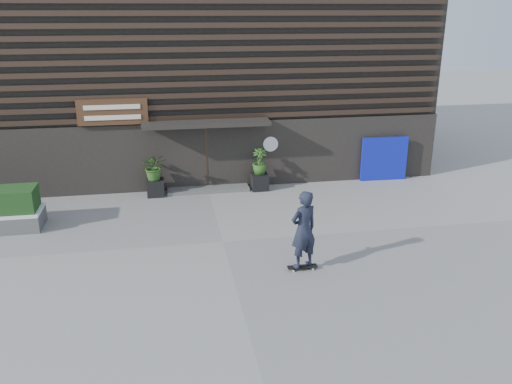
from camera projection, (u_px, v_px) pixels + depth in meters
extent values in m
plane|color=gray|center=(223.00, 242.00, 15.18)|extent=(80.00, 80.00, 0.00)
cube|color=#535350|center=(208.00, 189.00, 19.44)|extent=(3.00, 0.80, 0.12)
cube|color=black|center=(156.00, 188.00, 18.86)|extent=(0.60, 0.60, 0.60)
imported|color=#2D591E|center=(154.00, 167.00, 18.60)|extent=(0.86, 0.75, 0.96)
cube|color=black|center=(260.00, 182.00, 19.49)|extent=(0.60, 0.60, 0.60)
imported|color=#2D591E|center=(260.00, 162.00, 19.23)|extent=(0.54, 0.54, 0.96)
cube|color=#0C14A4|center=(384.00, 159.00, 20.42)|extent=(1.83, 0.17, 1.71)
cube|color=black|center=(194.00, 66.00, 23.16)|extent=(18.00, 10.00, 8.00)
cube|color=black|center=(206.00, 156.00, 19.36)|extent=(18.00, 0.12, 2.50)
cube|color=#38281E|center=(205.00, 117.00, 18.83)|extent=(17.60, 0.08, 0.18)
cube|color=#38281E|center=(205.00, 106.00, 18.70)|extent=(17.60, 0.08, 0.18)
cube|color=#38281E|center=(205.00, 95.00, 18.57)|extent=(17.60, 0.08, 0.18)
cube|color=#38281E|center=(204.00, 84.00, 18.44)|extent=(17.60, 0.08, 0.18)
cube|color=#38281E|center=(204.00, 72.00, 18.31)|extent=(17.60, 0.08, 0.18)
cube|color=#38281E|center=(203.00, 61.00, 18.18)|extent=(17.60, 0.08, 0.18)
cube|color=#38281E|center=(203.00, 49.00, 18.05)|extent=(17.60, 0.08, 0.18)
cube|color=#38281E|center=(203.00, 37.00, 17.93)|extent=(17.60, 0.08, 0.18)
cube|color=#38281E|center=(202.00, 25.00, 17.80)|extent=(17.60, 0.08, 0.18)
cube|color=#38281E|center=(202.00, 13.00, 17.67)|extent=(17.60, 0.08, 0.18)
cube|color=#38281E|center=(202.00, 1.00, 17.54)|extent=(17.60, 0.08, 0.18)
cube|color=black|center=(206.00, 123.00, 18.53)|extent=(4.50, 1.00, 0.15)
cube|color=black|center=(206.00, 157.00, 19.54)|extent=(2.40, 0.30, 2.30)
cube|color=#38281E|center=(206.00, 158.00, 19.38)|extent=(0.06, 0.10, 2.30)
cube|color=#472B19|center=(112.00, 112.00, 18.12)|extent=(2.40, 0.10, 0.90)
cube|color=beige|center=(112.00, 107.00, 18.00)|extent=(1.90, 0.02, 0.16)
cube|color=beige|center=(113.00, 118.00, 18.12)|extent=(1.90, 0.02, 0.16)
cylinder|color=white|center=(271.00, 144.00, 19.57)|extent=(0.56, 0.03, 0.56)
cube|color=black|center=(302.00, 267.00, 13.54)|extent=(0.78, 0.20, 0.02)
cylinder|color=beige|center=(293.00, 271.00, 13.42)|extent=(0.06, 0.03, 0.06)
cylinder|color=beige|center=(292.00, 268.00, 13.61)|extent=(0.06, 0.03, 0.06)
cylinder|color=#ABABA6|center=(313.00, 269.00, 13.51)|extent=(0.06, 0.03, 0.06)
cylinder|color=beige|center=(311.00, 266.00, 13.70)|extent=(0.06, 0.03, 0.06)
imported|color=black|center=(304.00, 230.00, 13.20)|extent=(0.87, 0.73, 2.05)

